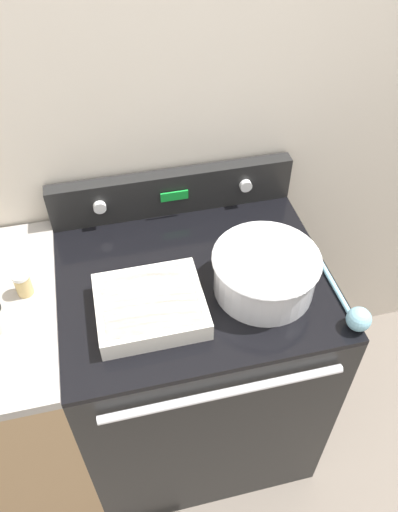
{
  "coord_description": "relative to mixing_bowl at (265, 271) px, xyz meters",
  "views": [
    {
      "loc": [
        -0.21,
        -0.64,
        2.01
      ],
      "look_at": [
        0.02,
        0.35,
        0.98
      ],
      "focal_mm": 35.0,
      "sensor_mm": 36.0,
      "label": 1
    }
  ],
  "objects": [
    {
      "name": "control_panel",
      "position": [
        -0.18,
        0.4,
        0.0
      ],
      "size": [
        0.8,
        0.07,
        0.15
      ],
      "color": "black",
      "rests_on": "stove_range"
    },
    {
      "name": "ground_plane",
      "position": [
        -0.18,
        -0.24,
        -1.0
      ],
      "size": [
        12.0,
        12.0,
        0.0
      ],
      "primitive_type": "plane",
      "color": "#6B6056"
    },
    {
      "name": "kitchen_wall",
      "position": [
        -0.18,
        0.46,
        0.25
      ],
      "size": [
        8.0,
        0.05,
        2.5
      ],
      "color": "beige",
      "rests_on": "ground_plane"
    },
    {
      "name": "spice_jar_white_cap",
      "position": [
        -0.66,
        0.13,
        -0.02
      ],
      "size": [
        0.05,
        0.05,
        0.08
      ],
      "color": "tan",
      "rests_on": "side_counter"
    },
    {
      "name": "ladle",
      "position": [
        0.2,
        -0.17,
        -0.04
      ],
      "size": [
        0.07,
        0.29,
        0.07
      ],
      "color": "#7AB2C6",
      "rests_on": "stove_range"
    },
    {
      "name": "casserole_dish",
      "position": [
        -0.33,
        -0.02,
        -0.04
      ],
      "size": [
        0.29,
        0.25,
        0.06
      ],
      "color": "silver",
      "rests_on": "stove_range"
    },
    {
      "name": "stove_range",
      "position": [
        -0.18,
        0.09,
        -0.53
      ],
      "size": [
        0.8,
        0.7,
        0.92
      ],
      "color": "black",
      "rests_on": "ground_plane"
    },
    {
      "name": "mixing_bowl",
      "position": [
        0.0,
        0.0,
        0.0
      ],
      "size": [
        0.3,
        0.3,
        0.13
      ],
      "color": "silver",
      "rests_on": "stove_range"
    }
  ]
}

